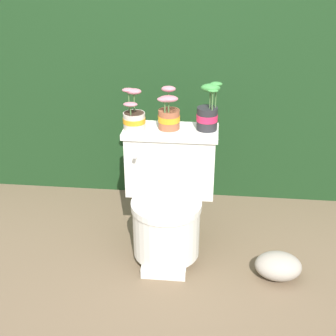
# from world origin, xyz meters

# --- Properties ---
(ground_plane) EXTENTS (12.00, 12.00, 0.00)m
(ground_plane) POSITION_xyz_m (0.00, 0.00, 0.00)
(ground_plane) COLOR brown
(hedge_backdrop) EXTENTS (3.43, 1.00, 1.31)m
(hedge_backdrop) POSITION_xyz_m (0.00, 1.20, 0.66)
(hedge_backdrop) COLOR #193819
(hedge_backdrop) RESTS_ON ground
(toilet) EXTENTS (0.50, 0.53, 0.68)m
(toilet) POSITION_xyz_m (-0.00, 0.06, 0.33)
(toilet) COLOR silver
(toilet) RESTS_ON ground
(potted_plant_left) EXTENTS (0.12, 0.12, 0.21)m
(potted_plant_left) POSITION_xyz_m (-0.19, 0.16, 0.74)
(potted_plant_left) COLOR beige
(potted_plant_left) RESTS_ON toilet
(potted_plant_midleft) EXTENTS (0.11, 0.13, 0.23)m
(potted_plant_midleft) POSITION_xyz_m (-0.01, 0.18, 0.76)
(potted_plant_midleft) COLOR #9E5638
(potted_plant_midleft) RESTS_ON toilet
(potted_plant_middle) EXTENTS (0.13, 0.11, 0.25)m
(potted_plant_middle) POSITION_xyz_m (0.19, 0.19, 0.77)
(potted_plant_middle) COLOR #262628
(potted_plant_middle) RESTS_ON toilet
(garden_stone) EXTENTS (0.24, 0.19, 0.13)m
(garden_stone) POSITION_xyz_m (0.59, -0.12, 0.07)
(garden_stone) COLOR #9E9384
(garden_stone) RESTS_ON ground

